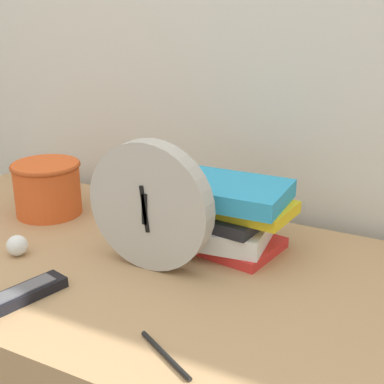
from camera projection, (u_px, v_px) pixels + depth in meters
The scene contains 7 objects.
wall_back at pixel (218, 12), 1.30m from camera, with size 6.00×0.04×2.40m.
desk_clock at pixel (150, 206), 1.05m from camera, with size 0.27×0.04×0.27m.
book_stack at pixel (228, 215), 1.15m from camera, with size 0.26×0.20×0.15m.
basket at pixel (47, 186), 1.34m from camera, with size 0.17×0.17×0.13m.
tv_remote at pixel (23, 294), 0.97m from camera, with size 0.09×0.17×0.02m.
crumpled_paper_ball at pixel (17, 245), 1.14m from camera, with size 0.04×0.04×0.04m.
pen at pixel (165, 355), 0.82m from camera, with size 0.12×0.07×0.01m.
Camera 1 is at (0.58, -0.49, 1.23)m, focal length 50.00 mm.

